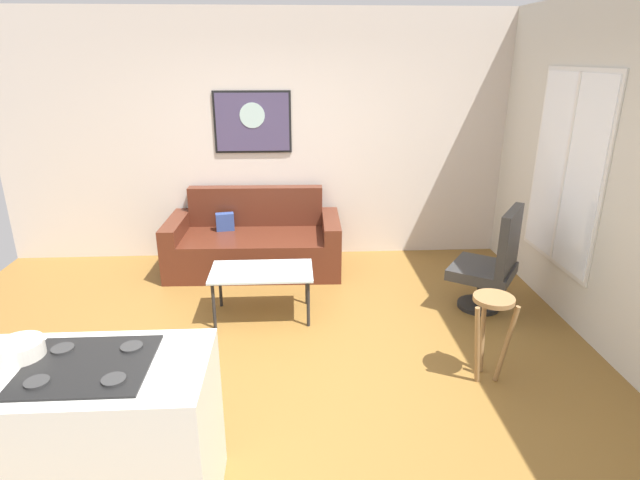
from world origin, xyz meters
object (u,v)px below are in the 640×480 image
wall_painting (253,122)px  mixing_bowl (20,350)px  bar_stool (492,318)px  armchair (493,263)px  couch (255,244)px  coffee_table (262,275)px

wall_painting → mixing_bowl: bearing=-104.0°
bar_stool → armchair: bearing=68.8°
couch → mixing_bowl: bearing=-105.7°
coffee_table → armchair: (2.14, 0.01, 0.06)m
armchair → bar_stool: size_ratio=1.50×
couch → armchair: bearing=-26.9°
couch → armchair: (2.28, -1.16, 0.20)m
couch → coffee_table: size_ratio=2.08×
coffee_table → wall_painting: (-0.14, 1.60, 1.18)m
bar_stool → coffee_table: bearing=147.8°
armchair → mixing_bowl: armchair is taller
coffee_table → mixing_bowl: size_ratio=4.14×
mixing_bowl → coffee_table: bearing=63.1°
bar_stool → wall_painting: size_ratio=0.78×
coffee_table → bar_stool: bar_stool is taller
wall_painting → armchair: bearing=-34.9°
armchair → mixing_bowl: (-3.19, -2.07, 0.46)m
couch → mixing_bowl: size_ratio=8.61×
coffee_table → mixing_bowl: 2.37m
armchair → bar_stool: (-0.42, -1.09, 0.02)m
coffee_table → bar_stool: (1.72, -1.08, 0.09)m
armchair → wall_painting: 2.99m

